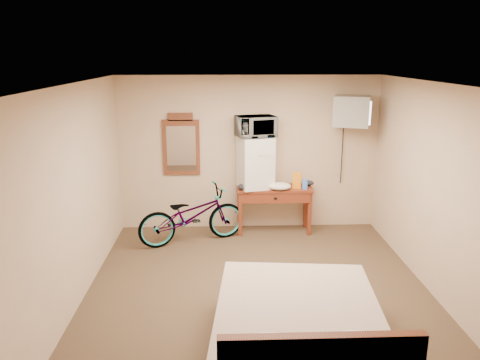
{
  "coord_description": "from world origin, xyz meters",
  "views": [
    {
      "loc": [
        -0.42,
        -5.13,
        2.82
      ],
      "look_at": [
        -0.2,
        0.74,
        1.23
      ],
      "focal_mm": 35.0,
      "sensor_mm": 36.0,
      "label": 1
    }
  ],
  "objects_px": {
    "blue_cup": "(305,184)",
    "wall_mirror": "(181,145)",
    "microwave": "(256,126)",
    "crt_television": "(352,111)",
    "bicycle": "(192,215)",
    "bed": "(300,337)",
    "mini_fridge": "(255,162)",
    "desk": "(274,196)"
  },
  "relations": [
    {
      "from": "blue_cup",
      "to": "wall_mirror",
      "type": "relative_size",
      "value": 0.16
    },
    {
      "from": "microwave",
      "to": "crt_television",
      "type": "relative_size",
      "value": 0.87
    },
    {
      "from": "bicycle",
      "to": "bed",
      "type": "xyz_separation_m",
      "value": [
        1.17,
        -3.0,
        -0.14
      ]
    },
    {
      "from": "blue_cup",
      "to": "bicycle",
      "type": "xyz_separation_m",
      "value": [
        -1.78,
        -0.3,
        -0.39
      ]
    },
    {
      "from": "bicycle",
      "to": "blue_cup",
      "type": "bearing_deg",
      "value": -100.4
    },
    {
      "from": "microwave",
      "to": "bicycle",
      "type": "xyz_separation_m",
      "value": [
        -0.99,
        -0.44,
        -1.29
      ]
    },
    {
      "from": "crt_television",
      "to": "bed",
      "type": "distance_m",
      "value": 4.0
    },
    {
      "from": "blue_cup",
      "to": "mini_fridge",
      "type": "bearing_deg",
      "value": 170.29
    },
    {
      "from": "blue_cup",
      "to": "wall_mirror",
      "type": "height_order",
      "value": "wall_mirror"
    },
    {
      "from": "mini_fridge",
      "to": "wall_mirror",
      "type": "distance_m",
      "value": 1.22
    },
    {
      "from": "mini_fridge",
      "to": "microwave",
      "type": "distance_m",
      "value": 0.57
    },
    {
      "from": "bed",
      "to": "wall_mirror",
      "type": "bearing_deg",
      "value": 110.37
    },
    {
      "from": "wall_mirror",
      "to": "bicycle",
      "type": "height_order",
      "value": "wall_mirror"
    },
    {
      "from": "wall_mirror",
      "to": "bicycle",
      "type": "xyz_separation_m",
      "value": [
        0.18,
        -0.64,
        -0.97
      ]
    },
    {
      "from": "mini_fridge",
      "to": "bicycle",
      "type": "height_order",
      "value": "mini_fridge"
    },
    {
      "from": "blue_cup",
      "to": "bicycle",
      "type": "bearing_deg",
      "value": -170.36
    },
    {
      "from": "crt_television",
      "to": "wall_mirror",
      "type": "xyz_separation_m",
      "value": [
        -2.66,
        0.25,
        -0.56
      ]
    },
    {
      "from": "desk",
      "to": "bicycle",
      "type": "xyz_separation_m",
      "value": [
        -1.3,
        -0.38,
        -0.18
      ]
    },
    {
      "from": "blue_cup",
      "to": "bicycle",
      "type": "distance_m",
      "value": 1.84
    },
    {
      "from": "desk",
      "to": "microwave",
      "type": "bearing_deg",
      "value": 168.88
    },
    {
      "from": "desk",
      "to": "mini_fridge",
      "type": "relative_size",
      "value": 1.48
    },
    {
      "from": "desk",
      "to": "mini_fridge",
      "type": "xyz_separation_m",
      "value": [
        -0.3,
        0.06,
        0.54
      ]
    },
    {
      "from": "blue_cup",
      "to": "wall_mirror",
      "type": "distance_m",
      "value": 2.07
    },
    {
      "from": "mini_fridge",
      "to": "blue_cup",
      "type": "xyz_separation_m",
      "value": [
        0.78,
        -0.13,
        -0.33
      ]
    },
    {
      "from": "blue_cup",
      "to": "wall_mirror",
      "type": "xyz_separation_m",
      "value": [
        -1.96,
        0.34,
        0.57
      ]
    },
    {
      "from": "microwave",
      "to": "wall_mirror",
      "type": "distance_m",
      "value": 1.24
    },
    {
      "from": "wall_mirror",
      "to": "bed",
      "type": "xyz_separation_m",
      "value": [
        1.35,
        -3.65,
        -1.11
      ]
    },
    {
      "from": "crt_television",
      "to": "bicycle",
      "type": "relative_size",
      "value": 0.4
    },
    {
      "from": "wall_mirror",
      "to": "bed",
      "type": "relative_size",
      "value": 0.46
    },
    {
      "from": "microwave",
      "to": "wall_mirror",
      "type": "bearing_deg",
      "value": 154.28
    },
    {
      "from": "bicycle",
      "to": "bed",
      "type": "relative_size",
      "value": 0.76
    },
    {
      "from": "microwave",
      "to": "bed",
      "type": "relative_size",
      "value": 0.27
    },
    {
      "from": "blue_cup",
      "to": "bed",
      "type": "height_order",
      "value": "blue_cup"
    },
    {
      "from": "desk",
      "to": "bicycle",
      "type": "distance_m",
      "value": 1.36
    },
    {
      "from": "desk",
      "to": "crt_television",
      "type": "xyz_separation_m",
      "value": [
        1.17,
        0.02,
        1.35
      ]
    },
    {
      "from": "microwave",
      "to": "bed",
      "type": "bearing_deg",
      "value": -102.72
    },
    {
      "from": "microwave",
      "to": "crt_television",
      "type": "distance_m",
      "value": 1.5
    },
    {
      "from": "mini_fridge",
      "to": "bed",
      "type": "distance_m",
      "value": 3.55
    },
    {
      "from": "blue_cup",
      "to": "bed",
      "type": "distance_m",
      "value": 3.4
    },
    {
      "from": "desk",
      "to": "crt_television",
      "type": "bearing_deg",
      "value": 0.82
    },
    {
      "from": "crt_television",
      "to": "bed",
      "type": "bearing_deg",
      "value": -110.96
    },
    {
      "from": "mini_fridge",
      "to": "bicycle",
      "type": "distance_m",
      "value": 1.3
    }
  ]
}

